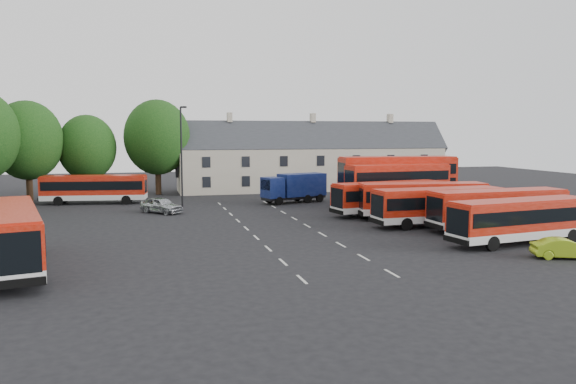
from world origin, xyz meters
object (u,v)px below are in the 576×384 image
bus_row_a (521,217)px  silver_car (161,205)px  lime_car (564,248)px  bus_dd_south (398,183)px  lamppost (182,154)px  box_truck (295,187)px  bus_west (10,233)px

bus_row_a → silver_car: (-23.06, 21.14, -1.07)m
lime_car → bus_row_a: bearing=14.9°
bus_dd_south → lamppost: (-20.87, 5.73, 2.92)m
bus_row_a → silver_car: size_ratio=2.48×
bus_row_a → box_truck: size_ratio=1.48×
bus_dd_south → silver_car: bearing=170.4°
bus_dd_south → bus_west: bearing=-154.5°
bus_dd_south → bus_row_a: bearing=-94.7°
bus_row_a → box_truck: (-8.85, 25.76, -0.08)m
bus_dd_south → box_truck: size_ratio=1.46×
box_truck → lamppost: size_ratio=0.73×
bus_dd_south → bus_west: (-31.77, -18.45, -0.42)m
lamppost → bus_row_a: bearing=-50.0°
silver_car → lime_car: (22.72, -25.61, -0.14)m
bus_west → silver_car: bearing=-35.7°
bus_dd_south → lamppost: lamppost is taller
bus_west → lime_car: (31.42, -5.15, -1.47)m
bus_dd_south → box_truck: bus_dd_south is taller
bus_dd_south → lime_car: 23.67m
lamppost → lime_car: bearing=-55.0°
bus_west → silver_car: (8.69, 20.47, -1.32)m
box_truck → silver_car: bearing=-179.4°
bus_west → silver_car: size_ratio=2.83×
bus_row_a → box_truck: 27.24m
bus_row_a → bus_dd_south: bus_dd_south is taller
silver_car → lamppost: 6.35m
box_truck → lime_car: bearing=-91.7°
silver_car → lamppost: lamppost is taller
bus_row_a → bus_dd_south: (0.02, 19.13, 0.67)m
silver_car → lime_car: size_ratio=1.20×
silver_car → lamppost: size_ratio=0.44×
bus_west → box_truck: size_ratio=1.69×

